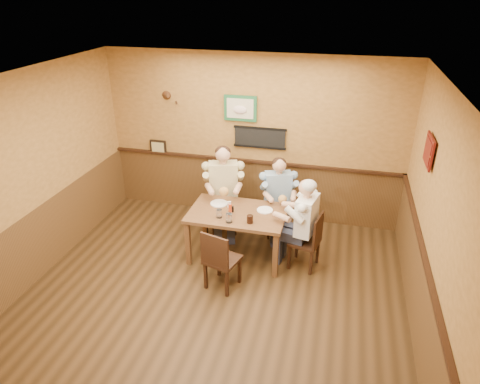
# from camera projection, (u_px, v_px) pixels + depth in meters

# --- Properties ---
(room) EXTENTS (5.02, 5.03, 2.81)m
(room) POSITION_uv_depth(u_px,v_px,m) (220.00, 181.00, 4.92)
(room) COLOR #33210F
(room) RESTS_ON ground
(dining_table) EXTENTS (1.40, 0.90, 0.75)m
(dining_table) POSITION_uv_depth(u_px,v_px,m) (238.00, 217.00, 6.25)
(dining_table) COLOR brown
(dining_table) RESTS_ON ground
(chair_back_left) EXTENTS (0.54, 0.54, 0.94)m
(chair_back_left) POSITION_uv_depth(u_px,v_px,m) (224.00, 205.00, 7.00)
(chair_back_left) COLOR #321C10
(chair_back_left) RESTS_ON ground
(chair_back_right) EXTENTS (0.49, 0.49, 0.84)m
(chair_back_right) POSITION_uv_depth(u_px,v_px,m) (277.00, 211.00, 6.91)
(chair_back_right) COLOR #321C10
(chair_back_right) RESTS_ON ground
(chair_right_end) EXTENTS (0.47, 0.47, 0.87)m
(chair_right_end) POSITION_uv_depth(u_px,v_px,m) (305.00, 240.00, 6.10)
(chair_right_end) COLOR #321C10
(chair_right_end) RESTS_ON ground
(chair_near_side) EXTENTS (0.51, 0.51, 0.89)m
(chair_near_side) POSITION_uv_depth(u_px,v_px,m) (222.00, 258.00, 5.69)
(chair_near_side) COLOR #321C10
(chair_near_side) RESTS_ON ground
(diner_tan_shirt) EXTENTS (0.77, 0.77, 1.34)m
(diner_tan_shirt) POSITION_uv_depth(u_px,v_px,m) (224.00, 194.00, 6.91)
(diner_tan_shirt) COLOR beige
(diner_tan_shirt) RESTS_ON ground
(diner_blue_polo) EXTENTS (0.71, 0.71, 1.21)m
(diner_blue_polo) POSITION_uv_depth(u_px,v_px,m) (277.00, 201.00, 6.83)
(diner_blue_polo) COLOR #86A9C9
(diner_blue_polo) RESTS_ON ground
(diner_white_elder) EXTENTS (0.68, 0.68, 1.24)m
(diner_white_elder) POSITION_uv_depth(u_px,v_px,m) (306.00, 229.00, 6.02)
(diner_white_elder) COLOR white
(diner_white_elder) RESTS_ON ground
(water_glass_left) EXTENTS (0.10, 0.10, 0.13)m
(water_glass_left) POSITION_uv_depth(u_px,v_px,m) (219.00, 214.00, 6.03)
(water_glass_left) COLOR white
(water_glass_left) RESTS_ON dining_table
(water_glass_mid) EXTENTS (0.09, 0.09, 0.13)m
(water_glass_mid) POSITION_uv_depth(u_px,v_px,m) (229.00, 218.00, 5.91)
(water_glass_mid) COLOR white
(water_glass_mid) RESTS_ON dining_table
(cola_tumbler) EXTENTS (0.09, 0.09, 0.11)m
(cola_tumbler) POSITION_uv_depth(u_px,v_px,m) (250.00, 219.00, 5.90)
(cola_tumbler) COLOR black
(cola_tumbler) RESTS_ON dining_table
(hot_sauce_bottle) EXTENTS (0.06, 0.06, 0.20)m
(hot_sauce_bottle) POSITION_uv_depth(u_px,v_px,m) (230.00, 209.00, 6.07)
(hot_sauce_bottle) COLOR #C03914
(hot_sauce_bottle) RESTS_ON dining_table
(salt_shaker) EXTENTS (0.05, 0.05, 0.09)m
(salt_shaker) POSITION_uv_depth(u_px,v_px,m) (229.00, 204.00, 6.32)
(salt_shaker) COLOR white
(salt_shaker) RESTS_ON dining_table
(pepper_shaker) EXTENTS (0.05, 0.05, 0.09)m
(pepper_shaker) POSITION_uv_depth(u_px,v_px,m) (233.00, 209.00, 6.19)
(pepper_shaker) COLOR black
(pepper_shaker) RESTS_ON dining_table
(plate_far_left) EXTENTS (0.33, 0.33, 0.02)m
(plate_far_left) POSITION_uv_depth(u_px,v_px,m) (219.00, 203.00, 6.42)
(plate_far_left) COLOR white
(plate_far_left) RESTS_ON dining_table
(plate_far_right) EXTENTS (0.26, 0.26, 0.02)m
(plate_far_right) POSITION_uv_depth(u_px,v_px,m) (265.00, 210.00, 6.24)
(plate_far_right) COLOR white
(plate_far_right) RESTS_ON dining_table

